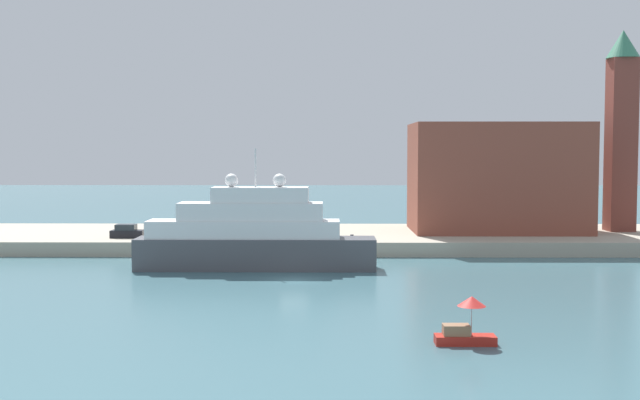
% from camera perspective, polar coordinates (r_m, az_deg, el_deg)
% --- Properties ---
extents(ground, '(400.00, 400.00, 0.00)m').
position_cam_1_polar(ground, '(73.86, -1.88, -5.76)').
color(ground, '#3D6670').
extents(quay_dock, '(110.00, 22.99, 1.65)m').
position_cam_1_polar(quay_dock, '(100.98, -1.22, -2.77)').
color(quay_dock, '#ADA38E').
rests_on(quay_dock, ground).
extents(large_yacht, '(24.04, 4.24, 12.13)m').
position_cam_1_polar(large_yacht, '(80.66, -4.81, -2.60)').
color(large_yacht, '#4C4C51').
rests_on(large_yacht, ground).
extents(small_motorboat, '(3.73, 1.76, 3.00)m').
position_cam_1_polar(small_motorboat, '(50.65, 10.33, -8.78)').
color(small_motorboat, '#B22319').
rests_on(small_motorboat, ground).
extents(harbor_building, '(21.55, 12.92, 13.72)m').
position_cam_1_polar(harbor_building, '(104.20, 12.49, 1.59)').
color(harbor_building, brown).
rests_on(harbor_building, quay_dock).
extents(bell_tower, '(4.19, 4.19, 25.46)m').
position_cam_1_polar(bell_tower, '(108.93, 20.68, 5.11)').
color(bell_tower, brown).
rests_on(bell_tower, quay_dock).
extents(parked_car, '(3.86, 1.83, 1.58)m').
position_cam_1_polar(parked_car, '(97.18, -13.57, -2.22)').
color(parked_car, black).
rests_on(parked_car, quay_dock).
extents(person_figure, '(0.36, 0.36, 1.56)m').
position_cam_1_polar(person_figure, '(93.52, -11.86, -2.40)').
color(person_figure, '#4C4C4C').
rests_on(person_figure, quay_dock).
extents(mooring_bollard, '(0.39, 0.39, 0.78)m').
position_cam_1_polar(mooring_bollard, '(90.63, 2.29, -2.72)').
color(mooring_bollard, black).
rests_on(mooring_bollard, quay_dock).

